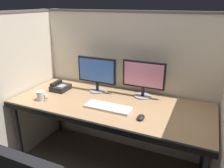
% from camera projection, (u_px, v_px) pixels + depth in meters
% --- Properties ---
extents(cubicle_partition_rear, '(2.21, 0.06, 1.57)m').
position_uv_depth(cubicle_partition_rear, '(126.00, 84.00, 2.48)').
color(cubicle_partition_rear, beige).
rests_on(cubicle_partition_rear, ground).
extents(cubicle_partition_left, '(0.06, 1.41, 1.57)m').
position_uv_depth(cubicle_partition_left, '(23.00, 87.00, 2.39)').
color(cubicle_partition_left, beige).
rests_on(cubicle_partition_left, ground).
extents(desk, '(1.90, 0.80, 0.74)m').
position_uv_depth(desk, '(109.00, 108.00, 2.12)').
color(desk, '#997551').
rests_on(desk, ground).
extents(monitor_left, '(0.43, 0.17, 0.37)m').
position_uv_depth(monitor_left, '(97.00, 72.00, 2.33)').
color(monitor_left, gray).
rests_on(monitor_left, desk).
extents(monitor_right, '(0.43, 0.17, 0.37)m').
position_uv_depth(monitor_right, '(144.00, 77.00, 2.18)').
color(monitor_right, gray).
rests_on(monitor_right, desk).
extents(keyboard_main, '(0.43, 0.15, 0.02)m').
position_uv_depth(keyboard_main, '(108.00, 107.00, 2.01)').
color(keyboard_main, silver).
rests_on(keyboard_main, desk).
extents(computer_mouse, '(0.06, 0.10, 0.04)m').
position_uv_depth(computer_mouse, '(141.00, 117.00, 1.83)').
color(computer_mouse, black).
rests_on(computer_mouse, desk).
extents(desk_phone, '(0.17, 0.19, 0.09)m').
position_uv_depth(desk_phone, '(60.00, 87.00, 2.42)').
color(desk_phone, black).
rests_on(desk_phone, desk).
extents(coffee_mug, '(0.13, 0.08, 0.09)m').
position_uv_depth(coffee_mug, '(41.00, 96.00, 2.17)').
color(coffee_mug, silver).
rests_on(coffee_mug, desk).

